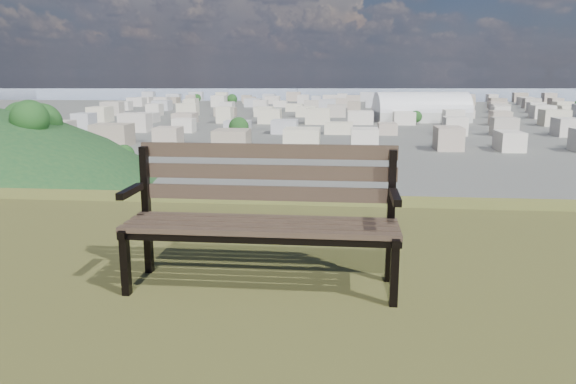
# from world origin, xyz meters

# --- Properties ---
(park_bench) EXTENTS (1.96, 0.64, 1.02)m
(park_bench) POSITION_xyz_m (0.97, 1.46, 25.58)
(park_bench) COLOR #443227
(park_bench) RESTS_ON hilltop_mesa
(arena) EXTENTS (54.09, 29.84, 21.62)m
(arena) POSITION_xyz_m (44.99, 318.37, 5.10)
(arena) COLOR beige
(arena) RESTS_ON ground
(city_blocks) EXTENTS (395.00, 361.00, 7.00)m
(city_blocks) POSITION_xyz_m (0.00, 394.44, 3.50)
(city_blocks) COLOR beige
(city_blocks) RESTS_ON ground
(city_trees) EXTENTS (406.52, 387.20, 9.98)m
(city_trees) POSITION_xyz_m (-26.39, 319.00, 4.83)
(city_trees) COLOR #332219
(city_trees) RESTS_ON ground
(bay_water) EXTENTS (2400.00, 700.00, 0.12)m
(bay_water) POSITION_xyz_m (0.00, 900.00, 0.00)
(bay_water) COLOR #828EA5
(bay_water) RESTS_ON ground
(far_hills) EXTENTS (2050.00, 340.00, 60.00)m
(far_hills) POSITION_xyz_m (-60.92, 1402.93, 25.47)
(far_hills) COLOR #8591A6
(far_hills) RESTS_ON ground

